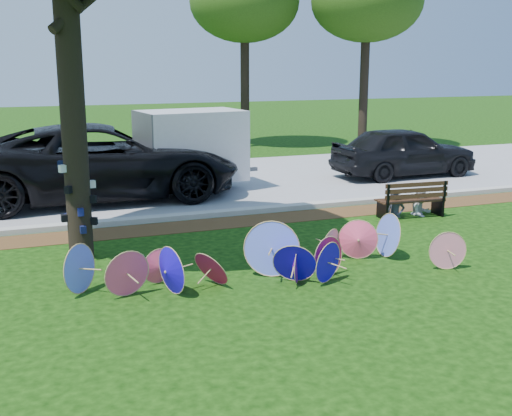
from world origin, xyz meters
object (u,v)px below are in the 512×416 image
Objects in this scene: park_bench at (410,199)px; person_left at (396,191)px; parasol_pile at (272,255)px; black_van at (102,162)px; dark_pickup at (404,151)px; cargo_trailer at (192,146)px; person_right at (422,190)px.

person_left is (-0.35, 0.05, 0.20)m from park_bench.
black_van is at bearing 103.80° from parasol_pile.
black_van is at bearing 90.21° from dark_pickup.
parasol_pile is at bearing -102.02° from cargo_trailer.
park_bench is (-2.83, -4.60, -0.36)m from dark_pickup.
person_right is (4.25, -4.67, -0.65)m from cargo_trailer.
dark_pickup is 3.68× the size of person_left.
park_bench is at bearing 31.86° from parasol_pile.
parasol_pile is at bearing -129.26° from person_left.
dark_pickup is at bearing -88.48° from black_van.
dark_pickup is 5.18m from person_right.
parasol_pile is 4.21× the size of park_bench.
cargo_trailer reaches higher than park_bench.
dark_pickup is 1.67× the size of cargo_trailer.
parasol_pile is 7.64m from cargo_trailer.
black_van is 8.02m from person_right.
cargo_trailer is (2.46, 0.30, 0.28)m from black_van.
black_van is at bearing 137.66° from person_right.
person_left is (4.22, 2.89, 0.24)m from parasol_pile.
person_right is at bearing -54.66° from cargo_trailer.
dark_pickup is (7.40, 7.44, 0.40)m from parasol_pile.
black_van is at bearing 160.26° from person_left.
cargo_trailer reaches higher than person_left.
dark_pickup reaches higher than person_left.
dark_pickup reaches higher than park_bench.
black_van reaches higher than person_right.
cargo_trailer is 6.35m from person_right.
person_right is (0.70, 0.00, -0.02)m from person_left.
cargo_trailer is at bearing 88.07° from dark_pickup.
park_bench is 1.30× the size of person_left.
parasol_pile is 1.48× the size of dark_pickup.
park_bench is at bearing 8.21° from person_left.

